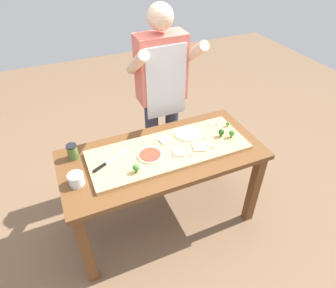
# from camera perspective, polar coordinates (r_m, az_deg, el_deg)

# --- Properties ---
(ground_plane) EXTENTS (8.00, 8.00, 0.00)m
(ground_plane) POSITION_cam_1_polar(r_m,az_deg,el_deg) (2.72, -0.87, -14.17)
(ground_plane) COLOR brown
(prep_table) EXTENTS (1.50, 0.70, 0.76)m
(prep_table) POSITION_cam_1_polar(r_m,az_deg,el_deg) (2.24, -1.02, -4.06)
(prep_table) COLOR brown
(prep_table) RESTS_ON ground
(cutting_board) EXTENTS (1.18, 0.45, 0.03)m
(cutting_board) POSITION_cam_1_polar(r_m,az_deg,el_deg) (2.18, 0.13, -1.14)
(cutting_board) COLOR tan
(cutting_board) RESTS_ON prep_table
(chefs_knife) EXTENTS (0.29, 0.16, 0.02)m
(chefs_knife) POSITION_cam_1_polar(r_m,az_deg,el_deg) (2.07, -12.04, -3.79)
(chefs_knife) COLOR #B7BABF
(chefs_knife) RESTS_ON cutting_board
(pizza_whole_tomato_red) EXTENTS (0.19, 0.19, 0.02)m
(pizza_whole_tomato_red) POSITION_cam_1_polar(r_m,az_deg,el_deg) (2.10, -3.49, -2.13)
(pizza_whole_tomato_red) COLOR beige
(pizza_whole_tomato_red) RESTS_ON cutting_board
(pizza_whole_white_garlic) EXTENTS (0.20, 0.20, 0.02)m
(pizza_whole_white_garlic) POSITION_cam_1_polar(r_m,az_deg,el_deg) (2.31, 3.78, 2.05)
(pizza_whole_white_garlic) COLOR beige
(pizza_whole_white_garlic) RESTS_ON cutting_board
(pizza_slice_center) EXTENTS (0.09, 0.09, 0.01)m
(pizza_slice_center) POSITION_cam_1_polar(r_m,az_deg,el_deg) (2.23, -0.61, 0.73)
(pizza_slice_center) COLOR beige
(pizza_slice_center) RESTS_ON cutting_board
(pizza_slice_near_left) EXTENTS (0.10, 0.10, 0.01)m
(pizza_slice_near_left) POSITION_cam_1_polar(r_m,az_deg,el_deg) (2.12, 2.06, -1.66)
(pizza_slice_near_left) COLOR beige
(pizza_slice_near_left) RESTS_ON cutting_board
(pizza_slice_far_left) EXTENTS (0.12, 0.12, 0.01)m
(pizza_slice_far_left) POSITION_cam_1_polar(r_m,az_deg,el_deg) (2.18, 6.09, -0.62)
(pizza_slice_far_left) COLOR beige
(pizza_slice_far_left) RESTS_ON cutting_board
(broccoli_floret_back_right) EXTENTS (0.05, 0.05, 0.07)m
(broccoli_floret_back_right) POSITION_cam_1_polar(r_m,az_deg,el_deg) (2.30, 10.37, 2.26)
(broccoli_floret_back_right) COLOR #2C5915
(broccoli_floret_back_right) RESTS_ON cutting_board
(broccoli_floret_front_left) EXTENTS (0.03, 0.03, 0.04)m
(broccoli_floret_front_left) POSITION_cam_1_polar(r_m,az_deg,el_deg) (2.43, 11.58, 3.91)
(broccoli_floret_front_left) COLOR #487A23
(broccoli_floret_front_left) RESTS_ON cutting_board
(broccoli_floret_center_left) EXTENTS (0.05, 0.05, 0.07)m
(broccoli_floret_center_left) POSITION_cam_1_polar(r_m,az_deg,el_deg) (1.96, -6.25, -4.64)
(broccoli_floret_center_left) COLOR #487A23
(broccoli_floret_center_left) RESTS_ON cutting_board
(broccoli_floret_front_mid) EXTENTS (0.04, 0.04, 0.06)m
(broccoli_floret_front_mid) POSITION_cam_1_polar(r_m,az_deg,el_deg) (2.30, 12.33, 2.06)
(broccoli_floret_front_mid) COLOR #3F7220
(broccoli_floret_front_mid) RESTS_ON cutting_board
(cheese_crumble_a) EXTENTS (0.02, 0.02, 0.01)m
(cheese_crumble_a) POSITION_cam_1_polar(r_m,az_deg,el_deg) (2.11, 4.39, -2.03)
(cheese_crumble_a) COLOR white
(cheese_crumble_a) RESTS_ON cutting_board
(cheese_crumble_b) EXTENTS (0.02, 0.02, 0.02)m
(cheese_crumble_b) POSITION_cam_1_polar(r_m,az_deg,el_deg) (2.20, 8.65, -0.45)
(cheese_crumble_b) COLOR white
(cheese_crumble_b) RESTS_ON cutting_board
(cheese_crumble_c) EXTENTS (0.02, 0.02, 0.01)m
(cheese_crumble_c) POSITION_cam_1_polar(r_m,az_deg,el_deg) (2.28, 7.28, 1.29)
(cheese_crumble_c) COLOR silver
(cheese_crumble_c) RESTS_ON cutting_board
(cheese_crumble_d) EXTENTS (0.02, 0.02, 0.02)m
(cheese_crumble_d) POSITION_cam_1_polar(r_m,az_deg,el_deg) (2.44, 9.58, 3.83)
(cheese_crumble_d) COLOR white
(cheese_crumble_d) RESTS_ON cutting_board
(cheese_crumble_e) EXTENTS (0.02, 0.02, 0.02)m
(cheese_crumble_e) POSITION_cam_1_polar(r_m,az_deg,el_deg) (2.44, 8.10, 3.92)
(cheese_crumble_e) COLOR silver
(cheese_crumble_e) RESTS_ON cutting_board
(flour_cup) EXTENTS (0.10, 0.10, 0.08)m
(flour_cup) POSITION_cam_1_polar(r_m,az_deg,el_deg) (2.00, -17.44, -6.68)
(flour_cup) COLOR white
(flour_cup) RESTS_ON prep_table
(sauce_jar) EXTENTS (0.08, 0.08, 0.12)m
(sauce_jar) POSITION_cam_1_polar(r_m,az_deg,el_deg) (2.20, -18.13, -1.42)
(sauce_jar) COLOR #517033
(sauce_jar) RESTS_ON prep_table
(cook_center) EXTENTS (0.54, 0.39, 1.67)m
(cook_center) POSITION_cam_1_polar(r_m,az_deg,el_deg) (2.51, -1.23, 10.80)
(cook_center) COLOR #333847
(cook_center) RESTS_ON ground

